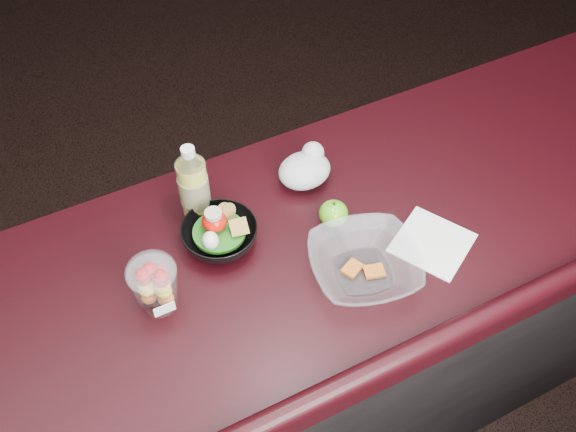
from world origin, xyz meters
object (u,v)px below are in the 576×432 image
object	(u,v)px
lemonade_bottle	(194,187)
takeout_bowl	(364,264)
fruit_cup	(154,284)
snack_bowl	(219,234)
green_apple	(333,213)

from	to	relation	value
lemonade_bottle	takeout_bowl	world-z (taller)	lemonade_bottle
lemonade_bottle	fruit_cup	distance (m)	0.26
snack_bowl	takeout_bowl	distance (m)	0.34
lemonade_bottle	takeout_bowl	size ratio (longest dim) A/B	0.74
fruit_cup	snack_bowl	distance (m)	0.21
snack_bowl	takeout_bowl	world-z (taller)	snack_bowl
green_apple	snack_bowl	size ratio (longest dim) A/B	0.34
fruit_cup	green_apple	world-z (taller)	fruit_cup
lemonade_bottle	green_apple	world-z (taller)	lemonade_bottle
lemonade_bottle	snack_bowl	xyz separation A→B (m)	(0.01, -0.11, -0.06)
fruit_cup	green_apple	distance (m)	0.45
fruit_cup	takeout_bowl	world-z (taller)	fruit_cup
lemonade_bottle	snack_bowl	bearing A→B (deg)	-83.67
lemonade_bottle	fruit_cup	size ratio (longest dim) A/B	1.44
lemonade_bottle	fruit_cup	xyz separation A→B (m)	(-0.17, -0.20, -0.01)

